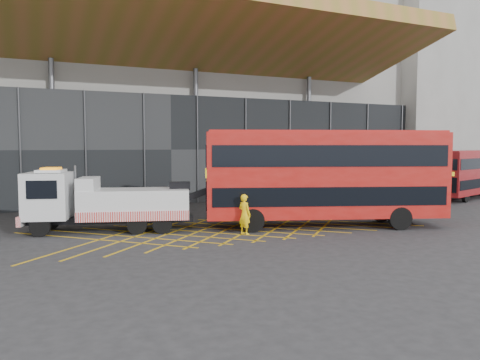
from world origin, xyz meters
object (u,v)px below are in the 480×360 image
recovery_truck (102,202)px  bus_towed (324,174)px  bus_second (469,172)px  worker (245,214)px

recovery_truck → bus_towed: bearing=0.0°
bus_towed → bus_second: size_ratio=1.30×
bus_towed → worker: bearing=-157.4°
worker → bus_second: bearing=-95.0°
recovery_truck → bus_towed: size_ratio=0.74×
bus_towed → bus_second: bus_towed is taller
bus_towed → bus_second: (18.47, 6.11, -0.66)m
bus_second → bus_towed: bearing=179.9°
bus_towed → bus_second: bearing=38.5°
worker → recovery_truck: bearing=39.7°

